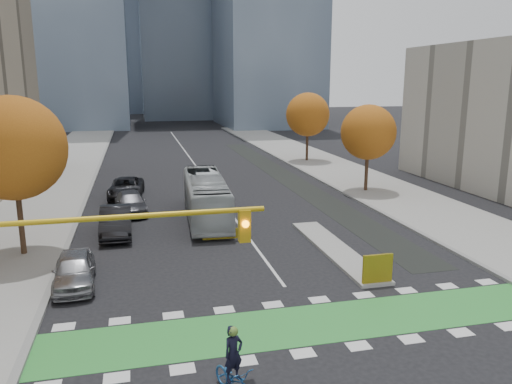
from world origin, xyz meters
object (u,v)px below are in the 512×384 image
hazard_board (377,269)px  tree_east_near (368,132)px  tree_east_far (308,115)px  parked_car_a (74,270)px  cyclist (234,373)px  traffic_signal_west (74,257)px  parked_car_c (131,203)px  parked_car_b (116,221)px  parked_car_d (126,188)px  tree_west (13,148)px  bus (206,197)px

hazard_board → tree_east_near: bearing=65.8°
hazard_board → tree_east_far: 35.13m
hazard_board → parked_car_a: bearing=166.5°
cyclist → traffic_signal_west: bearing=136.9°
cyclist → parked_car_a: size_ratio=0.50×
tree_east_far → parked_car_c: 26.92m
parked_car_b → parked_car_c: 5.07m
tree_east_near → traffic_signal_west: (-19.93, -22.51, -0.83)m
parked_car_c → parked_car_d: bearing=88.9°
cyclist → tree_west: bearing=97.6°
traffic_signal_west → parked_car_d: (0.92, 25.13, -3.29)m
parked_car_d → cyclist: bearing=-77.6°
tree_east_near → cyclist: size_ratio=3.29×
hazard_board → tree_east_far: size_ratio=0.18×
traffic_signal_west → cyclist: (4.26, -1.56, -3.32)m
tree_west → tree_east_near: bearing=22.6°
tree_east_near → tree_east_far: 16.01m
parked_car_a → tree_east_near: bearing=31.7°
tree_west → parked_car_b: size_ratio=1.64×
hazard_board → tree_east_near: (8.00, 17.80, 4.06)m
hazard_board → traffic_signal_west: traffic_signal_west is taller
traffic_signal_west → parked_car_b: size_ratio=1.70×
tree_east_far → bus: (-14.31, -21.04, -3.79)m
hazard_board → parked_car_d: (-11.01, 20.42, -0.06)m
hazard_board → parked_car_c: bearing=124.6°
tree_west → parked_car_b: (4.54, 2.62, -4.79)m
hazard_board → traffic_signal_west: size_ratio=0.16×
parked_car_a → parked_car_b: bearing=74.9°
traffic_signal_west → parked_car_c: bearing=86.3°
traffic_signal_west → parked_car_d: size_ratio=1.60×
traffic_signal_west → parked_car_c: size_ratio=1.77×
cyclist → bus: 19.13m
tree_west → tree_east_near: tree_west is taller
tree_east_far → parked_car_c: (-19.14, -18.38, -4.54)m
tree_east_far → traffic_signal_west: bearing=-117.9°
tree_west → parked_car_d: tree_west is taller
parked_car_a → cyclist: bearing=-63.6°
bus → cyclist: bearing=-92.3°
hazard_board → parked_car_b: bearing=137.7°
hazard_board → parked_car_a: size_ratio=0.32×
hazard_board → tree_east_near: 19.93m
bus → parked_car_a: 12.05m
parked_car_d → hazard_board: bearing=-56.4°
bus → parked_car_d: bus is taller
cyclist → parked_car_c: 21.89m
cyclist → hazard_board: bearing=16.2°
tree_east_far → cyclist: tree_east_far is taller
tree_west → tree_east_near: 26.01m
parked_car_c → hazard_board: bearing=-60.8°
hazard_board → cyclist: (-7.67, -6.27, -0.08)m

